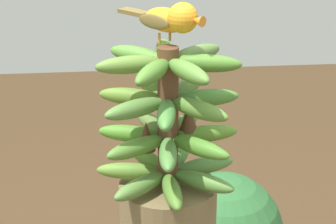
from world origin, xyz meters
name	(u,v)px	position (x,y,z in m)	size (l,w,h in m)	color
banana_bunch	(168,119)	(0.00, 0.00, 1.18)	(0.28, 0.29, 0.28)	brown
perched_bird	(171,19)	(0.02, -0.01, 1.37)	(0.17, 0.15, 0.08)	#C68933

